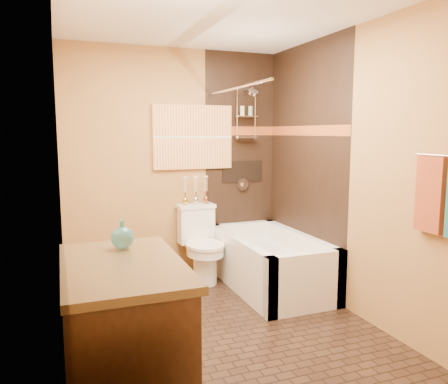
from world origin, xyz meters
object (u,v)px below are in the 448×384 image
sunset_painting (193,137)px  toilet (201,244)px  bathtub (270,266)px  vanity (123,342)px

sunset_painting → toilet: size_ratio=1.11×
bathtub → toilet: toilet is taller
toilet → vanity: (-1.12, -2.07, 0.05)m
sunset_painting → bathtub: (0.60, -0.73, -1.33)m
toilet → vanity: 2.35m
bathtub → vanity: bearing=-137.0°
sunset_painting → vanity: size_ratio=0.87×
sunset_painting → bathtub: sunset_painting is taller
bathtub → vanity: 2.37m
bathtub → vanity: (-1.72, -1.61, 0.24)m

